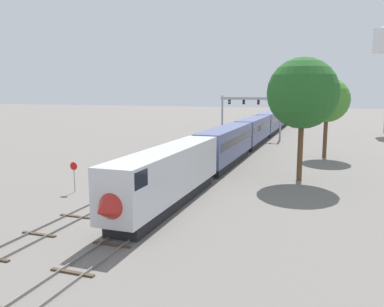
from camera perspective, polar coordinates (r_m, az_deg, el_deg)
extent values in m
plane|color=slate|center=(31.44, -9.03, -8.59)|extent=(400.00, 400.00, 0.00)
cube|color=slate|center=(87.83, 10.51, 2.76)|extent=(0.07, 200.00, 0.16)
cube|color=slate|center=(87.63, 11.44, 2.72)|extent=(0.07, 200.00, 0.16)
cube|color=#473828|center=(22.52, -16.83, -16.07)|extent=(2.60, 0.24, 0.10)
cube|color=#473828|center=(25.58, -11.46, -12.74)|extent=(2.60, 0.24, 0.10)
cube|color=#473828|center=(28.86, -7.37, -10.07)|extent=(2.60, 0.24, 0.10)
cube|color=#473828|center=(32.31, -4.18, -7.92)|extent=(2.60, 0.24, 0.10)
cube|color=#473828|center=(35.87, -1.64, -6.17)|extent=(2.60, 0.24, 0.10)
cube|color=#473828|center=(39.51, 0.42, -4.74)|extent=(2.60, 0.24, 0.10)
cube|color=#473828|center=(43.22, 2.13, -3.54)|extent=(2.60, 0.24, 0.10)
cube|color=#473828|center=(46.98, 3.56, -2.53)|extent=(2.60, 0.24, 0.10)
cube|color=#473828|center=(50.77, 4.77, -1.67)|extent=(2.60, 0.24, 0.10)
cube|color=#473828|center=(54.59, 5.82, -0.93)|extent=(2.60, 0.24, 0.10)
cube|color=#473828|center=(58.44, 6.73, -0.28)|extent=(2.60, 0.24, 0.10)
cube|color=#473828|center=(62.31, 7.52, 0.28)|extent=(2.60, 0.24, 0.10)
cube|color=#473828|center=(66.19, 8.22, 0.78)|extent=(2.60, 0.24, 0.10)
cube|color=#473828|center=(70.08, 8.85, 1.22)|extent=(2.60, 0.24, 0.10)
cube|color=#473828|center=(73.99, 9.41, 1.62)|extent=(2.60, 0.24, 0.10)
cube|color=#473828|center=(77.90, 9.91, 1.97)|extent=(2.60, 0.24, 0.10)
cube|color=#473828|center=(81.83, 10.36, 2.29)|extent=(2.60, 0.24, 0.10)
cube|color=#473828|center=(85.76, 10.78, 2.59)|extent=(2.60, 0.24, 0.10)
cube|color=#473828|center=(89.70, 11.16, 2.85)|extent=(2.60, 0.24, 0.10)
cube|color=#473828|center=(93.64, 11.50, 3.10)|extent=(2.60, 0.24, 0.10)
cube|color=#473828|center=(97.59, 11.82, 3.32)|extent=(2.60, 0.24, 0.10)
cube|color=#473828|center=(101.54, 12.11, 3.53)|extent=(2.60, 0.24, 0.10)
cube|color=#473828|center=(105.49, 12.38, 3.72)|extent=(2.60, 0.24, 0.10)
cube|color=#473828|center=(109.45, 12.64, 3.90)|extent=(2.60, 0.24, 0.10)
cube|color=#473828|center=(113.41, 12.87, 4.06)|extent=(2.60, 0.24, 0.10)
cube|color=#473828|center=(117.38, 13.09, 4.21)|extent=(2.60, 0.24, 0.10)
cube|color=#473828|center=(121.34, 13.29, 4.36)|extent=(2.60, 0.24, 0.10)
cube|color=#473828|center=(125.31, 13.48, 4.49)|extent=(2.60, 0.24, 0.10)
cube|color=#473828|center=(129.28, 13.66, 4.62)|extent=(2.60, 0.24, 0.10)
cube|color=#473828|center=(133.25, 13.83, 4.74)|extent=(2.60, 0.24, 0.10)
cube|color=#473828|center=(137.23, 13.99, 4.85)|extent=(2.60, 0.24, 0.10)
cube|color=#473828|center=(141.20, 14.14, 4.95)|extent=(2.60, 0.24, 0.10)
cube|color=#473828|center=(145.18, 14.29, 5.05)|extent=(2.60, 0.24, 0.10)
cube|color=#473828|center=(149.16, 14.42, 5.15)|extent=(2.60, 0.24, 0.10)
cube|color=#473828|center=(153.13, 14.55, 5.24)|extent=(2.60, 0.24, 0.10)
cube|color=#473828|center=(157.11, 14.67, 5.32)|extent=(2.60, 0.24, 0.10)
cube|color=#473828|center=(161.10, 14.79, 5.40)|extent=(2.60, 0.24, 0.10)
cube|color=#473828|center=(165.08, 14.90, 5.48)|extent=(2.60, 0.24, 0.10)
cube|color=#473828|center=(169.06, 15.00, 5.55)|extent=(2.60, 0.24, 0.10)
cube|color=#473828|center=(173.04, 15.10, 5.62)|extent=(2.60, 0.24, 0.10)
cube|color=#473828|center=(177.03, 15.20, 5.69)|extent=(2.60, 0.24, 0.10)
cube|color=#473828|center=(181.01, 15.29, 5.75)|extent=(2.60, 0.24, 0.10)
cube|color=#473828|center=(185.00, 15.37, 5.81)|extent=(2.60, 0.24, 0.10)
cube|color=slate|center=(69.52, 3.50, 1.27)|extent=(0.07, 160.00, 0.16)
cube|color=slate|center=(69.15, 4.65, 1.22)|extent=(0.07, 160.00, 0.16)
cube|color=#473828|center=(28.63, -21.16, -10.78)|extent=(2.60, 0.24, 0.10)
cube|color=#473828|center=(31.60, -16.44, -8.67)|extent=(2.60, 0.24, 0.10)
cube|color=#473828|center=(34.77, -12.60, -6.88)|extent=(2.60, 0.24, 0.10)
cube|color=#473828|center=(38.11, -9.43, -5.38)|extent=(2.60, 0.24, 0.10)
cube|color=#473828|center=(41.56, -6.80, -4.11)|extent=(2.60, 0.24, 0.10)
cube|color=#473828|center=(45.10, -4.58, -3.03)|extent=(2.60, 0.24, 0.10)
cube|color=#473828|center=(48.71, -2.69, -2.11)|extent=(2.60, 0.24, 0.10)
cube|color=#473828|center=(52.38, -1.07, -1.31)|extent=(2.60, 0.24, 0.10)
cube|color=#473828|center=(56.09, 0.34, -0.61)|extent=(2.60, 0.24, 0.10)
cube|color=#473828|center=(59.84, 1.58, -0.01)|extent=(2.60, 0.24, 0.10)
cube|color=#473828|center=(63.62, 2.67, 0.53)|extent=(2.60, 0.24, 0.10)
cube|color=#473828|center=(67.43, 3.63, 1.00)|extent=(2.60, 0.24, 0.10)
cube|color=#473828|center=(71.25, 4.49, 1.43)|extent=(2.60, 0.24, 0.10)
cube|color=#473828|center=(75.10, 5.27, 1.81)|extent=(2.60, 0.24, 0.10)
cube|color=#473828|center=(78.96, 5.97, 2.15)|extent=(2.60, 0.24, 0.10)
cube|color=#473828|center=(82.83, 6.60, 2.46)|extent=(2.60, 0.24, 0.10)
cube|color=#473828|center=(86.72, 7.18, 2.75)|extent=(2.60, 0.24, 0.10)
cube|color=#473828|center=(90.62, 7.71, 3.00)|extent=(2.60, 0.24, 0.10)
cube|color=#473828|center=(94.52, 8.19, 3.24)|extent=(2.60, 0.24, 0.10)
cube|color=#473828|center=(98.43, 8.64, 3.46)|extent=(2.60, 0.24, 0.10)
cube|color=#473828|center=(102.35, 9.05, 3.66)|extent=(2.60, 0.24, 0.10)
cube|color=#473828|center=(106.27, 9.43, 3.84)|extent=(2.60, 0.24, 0.10)
cube|color=#473828|center=(110.20, 9.79, 4.02)|extent=(2.60, 0.24, 0.10)
cube|color=#473828|center=(114.14, 10.12, 4.18)|extent=(2.60, 0.24, 0.10)
cube|color=#473828|center=(118.08, 10.43, 4.33)|extent=(2.60, 0.24, 0.10)
cube|color=#473828|center=(122.02, 10.72, 4.47)|extent=(2.60, 0.24, 0.10)
cube|color=#473828|center=(125.97, 10.99, 4.60)|extent=(2.60, 0.24, 0.10)
cube|color=#473828|center=(129.92, 11.24, 4.72)|extent=(2.60, 0.24, 0.10)
cube|color=#473828|center=(133.87, 11.48, 4.84)|extent=(2.60, 0.24, 0.10)
cube|color=#473828|center=(137.83, 11.71, 4.94)|extent=(2.60, 0.24, 0.10)
cube|color=#473828|center=(141.79, 11.92, 5.05)|extent=(2.60, 0.24, 0.10)
cube|color=#473828|center=(145.75, 12.12, 5.14)|extent=(2.60, 0.24, 0.10)
cube|color=silver|center=(32.70, -3.39, -2.55)|extent=(3.00, 18.45, 3.80)
cone|color=#B2231E|center=(24.61, -11.87, -7.59)|extent=(2.88, 2.60, 2.88)
cube|color=black|center=(25.40, -10.36, -3.43)|extent=(3.04, 1.80, 1.10)
cube|color=black|center=(33.26, -3.35, -6.60)|extent=(2.52, 16.61, 1.00)
cube|color=#4C5684|center=(50.97, 5.00, 1.61)|extent=(3.00, 18.45, 3.80)
cube|color=black|center=(50.92, 5.01, 2.06)|extent=(3.04, 16.98, 0.90)
cube|color=black|center=(51.34, 4.97, -1.04)|extent=(2.52, 16.61, 1.00)
cube|color=#4C5684|center=(69.89, 8.92, 3.55)|extent=(3.00, 18.45, 3.80)
cube|color=black|center=(69.85, 8.93, 3.88)|extent=(3.04, 16.98, 0.90)
cube|color=black|center=(70.15, 8.88, 1.60)|extent=(2.52, 16.61, 1.00)
cube|color=#4C5684|center=(89.03, 11.17, 4.65)|extent=(3.00, 18.45, 3.80)
cube|color=black|center=(89.00, 11.18, 4.91)|extent=(3.04, 16.98, 0.90)
cube|color=black|center=(89.24, 11.13, 3.11)|extent=(2.52, 16.61, 1.00)
cube|color=#4C5684|center=(108.29, 12.63, 5.36)|extent=(3.00, 18.45, 3.80)
cube|color=black|center=(108.26, 12.64, 5.57)|extent=(3.04, 16.98, 0.90)
cube|color=black|center=(108.46, 12.58, 4.09)|extent=(2.52, 16.61, 1.00)
cube|color=#4C5684|center=(127.60, 13.65, 5.85)|extent=(3.00, 18.45, 3.80)
cube|color=black|center=(127.58, 13.65, 6.03)|extent=(3.04, 16.98, 0.90)
cube|color=black|center=(127.75, 13.61, 4.77)|extent=(2.52, 16.61, 1.00)
cube|color=#4C5684|center=(146.95, 14.40, 6.21)|extent=(3.00, 18.45, 3.80)
cube|color=black|center=(146.94, 14.40, 6.36)|extent=(3.04, 16.98, 0.90)
cube|color=black|center=(147.08, 14.36, 5.27)|extent=(2.52, 16.61, 1.00)
cylinder|color=#999BA0|center=(79.76, 4.36, 5.29)|extent=(0.36, 0.36, 8.55)
cylinder|color=#999BA0|center=(77.63, 12.63, 5.00)|extent=(0.36, 0.36, 8.55)
cube|color=#999BA0|center=(78.33, 8.50, 7.84)|extent=(12.10, 0.36, 0.50)
cube|color=black|center=(79.31, 5.41, 7.41)|extent=(0.44, 0.32, 0.90)
sphere|color=yellow|center=(79.13, 5.38, 7.40)|extent=(0.28, 0.28, 0.28)
cube|color=black|center=(78.68, 7.46, 7.36)|extent=(0.44, 0.32, 0.90)
sphere|color=red|center=(78.49, 7.43, 7.36)|extent=(0.28, 0.28, 0.28)
cube|color=black|center=(78.15, 9.54, 7.30)|extent=(0.44, 0.32, 0.90)
sphere|color=red|center=(77.96, 9.52, 7.30)|extent=(0.28, 0.28, 0.28)
cube|color=black|center=(77.72, 11.65, 7.23)|extent=(0.44, 0.32, 0.90)
sphere|color=yellow|center=(77.53, 11.63, 7.23)|extent=(0.28, 0.28, 0.28)
cylinder|color=gray|center=(38.79, -16.57, -3.79)|extent=(0.08, 0.08, 2.20)
cylinder|color=red|center=(38.50, -16.68, -1.76)|extent=(0.76, 0.03, 0.76)
cylinder|color=brown|center=(59.39, 18.62, 2.33)|extent=(0.56, 0.56, 6.00)
sphere|color=#427F2D|center=(59.05, 18.88, 7.33)|extent=(6.24, 6.24, 6.24)
cylinder|color=brown|center=(43.27, 15.31, 0.55)|extent=(0.56, 0.56, 6.63)
sphere|color=#235B23|center=(42.83, 15.64, 8.37)|extent=(7.36, 7.36, 7.36)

